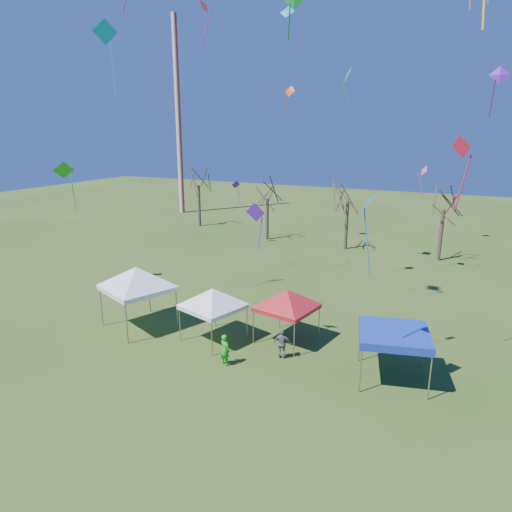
{
  "coord_description": "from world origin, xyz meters",
  "views": [
    {
      "loc": [
        8.61,
        -17.45,
        11.07
      ],
      "look_at": [
        -1.43,
        3.0,
        4.73
      ],
      "focal_mm": 32.0,
      "sensor_mm": 36.0,
      "label": 1
    }
  ],
  "objects_px": {
    "tree_0": "(198,171)",
    "tent_red": "(287,293)",
    "tree_2": "(349,183)",
    "person_green": "(225,350)",
    "radio_mast": "(178,118)",
    "tent_blue": "(394,335)",
    "tent_white_mid": "(213,292)",
    "tent_white_west": "(136,271)",
    "person_grey": "(282,344)",
    "tree_1": "(267,183)",
    "tree_3": "(446,191)"
  },
  "relations": [
    {
      "from": "tree_2",
      "to": "tent_blue",
      "type": "xyz_separation_m",
      "value": [
        8.3,
        -22.34,
        -4.09
      ]
    },
    {
      "from": "radio_mast",
      "to": "tree_1",
      "type": "distance_m",
      "value": 20.72
    },
    {
      "from": "tent_white_west",
      "to": "tent_blue",
      "type": "distance_m",
      "value": 14.24
    },
    {
      "from": "tree_0",
      "to": "person_grey",
      "type": "height_order",
      "value": "tree_0"
    },
    {
      "from": "tree_1",
      "to": "tree_2",
      "type": "relative_size",
      "value": 0.92
    },
    {
      "from": "tree_2",
      "to": "radio_mast",
      "type": "bearing_deg",
      "value": 159.43
    },
    {
      "from": "radio_mast",
      "to": "person_grey",
      "type": "xyz_separation_m",
      "value": [
        28.68,
        -32.33,
        -11.72
      ]
    },
    {
      "from": "tent_white_west",
      "to": "person_grey",
      "type": "xyz_separation_m",
      "value": [
        8.93,
        0.11,
        -2.58
      ]
    },
    {
      "from": "tree_3",
      "to": "person_grey",
      "type": "bearing_deg",
      "value": -103.46
    },
    {
      "from": "tree_2",
      "to": "person_green",
      "type": "relative_size",
      "value": 5.17
    },
    {
      "from": "tent_red",
      "to": "tent_white_west",
      "type": "bearing_deg",
      "value": -166.71
    },
    {
      "from": "tree_1",
      "to": "tree_3",
      "type": "xyz_separation_m",
      "value": [
        16.8,
        -0.6,
        0.29
      ]
    },
    {
      "from": "tent_red",
      "to": "person_green",
      "type": "xyz_separation_m",
      "value": [
        -1.68,
        -3.7,
        -1.96
      ]
    },
    {
      "from": "tree_0",
      "to": "person_green",
      "type": "height_order",
      "value": "tree_0"
    },
    {
      "from": "tree_3",
      "to": "radio_mast",
      "type": "bearing_deg",
      "value": 163.69
    },
    {
      "from": "tent_red",
      "to": "person_grey",
      "type": "relative_size",
      "value": 2.44
    },
    {
      "from": "tent_red",
      "to": "tree_3",
      "type": "bearing_deg",
      "value": 73.93
    },
    {
      "from": "tree_2",
      "to": "tent_blue",
      "type": "height_order",
      "value": "tree_2"
    },
    {
      "from": "tree_1",
      "to": "tent_blue",
      "type": "distance_m",
      "value": 28.34
    },
    {
      "from": "radio_mast",
      "to": "tree_2",
      "type": "height_order",
      "value": "radio_mast"
    },
    {
      "from": "tent_red",
      "to": "person_green",
      "type": "relative_size",
      "value": 2.4
    },
    {
      "from": "tree_3",
      "to": "person_green",
      "type": "height_order",
      "value": "tree_3"
    },
    {
      "from": "radio_mast",
      "to": "tree_3",
      "type": "distance_m",
      "value": 36.04
    },
    {
      "from": "radio_mast",
      "to": "tent_white_mid",
      "type": "height_order",
      "value": "radio_mast"
    },
    {
      "from": "tree_3",
      "to": "tent_blue",
      "type": "xyz_separation_m",
      "value": [
        -0.1,
        -22.01,
        -3.88
      ]
    },
    {
      "from": "tent_white_mid",
      "to": "tent_red",
      "type": "xyz_separation_m",
      "value": [
        3.6,
        1.6,
        -0.01
      ]
    },
    {
      "from": "person_green",
      "to": "tent_white_west",
      "type": "bearing_deg",
      "value": 4.09
    },
    {
      "from": "person_grey",
      "to": "tent_white_mid",
      "type": "bearing_deg",
      "value": -18.4
    },
    {
      "from": "radio_mast",
      "to": "tree_3",
      "type": "relative_size",
      "value": 3.16
    },
    {
      "from": "tree_0",
      "to": "tent_white_west",
      "type": "relative_size",
      "value": 1.92
    },
    {
      "from": "tent_white_west",
      "to": "tree_1",
      "type": "bearing_deg",
      "value": 96.22
    },
    {
      "from": "tent_white_mid",
      "to": "tent_red",
      "type": "bearing_deg",
      "value": 24.04
    },
    {
      "from": "tent_white_mid",
      "to": "person_grey",
      "type": "relative_size",
      "value": 2.39
    },
    {
      "from": "tree_0",
      "to": "tent_red",
      "type": "relative_size",
      "value": 2.22
    },
    {
      "from": "tent_white_mid",
      "to": "tent_red",
      "type": "height_order",
      "value": "tent_white_mid"
    },
    {
      "from": "tent_blue",
      "to": "tree_1",
      "type": "bearing_deg",
      "value": 126.45
    },
    {
      "from": "tree_1",
      "to": "tent_white_mid",
      "type": "relative_size",
      "value": 2.03
    },
    {
      "from": "tree_0",
      "to": "tent_white_west",
      "type": "distance_m",
      "value": 28.9
    },
    {
      "from": "radio_mast",
      "to": "tree_3",
      "type": "bearing_deg",
      "value": -16.31
    },
    {
      "from": "tree_0",
      "to": "tent_blue",
      "type": "relative_size",
      "value": 2.28
    },
    {
      "from": "tree_3",
      "to": "tent_red",
      "type": "relative_size",
      "value": 2.08
    },
    {
      "from": "tree_0",
      "to": "tree_2",
      "type": "height_order",
      "value": "tree_0"
    },
    {
      "from": "tree_0",
      "to": "tent_red",
      "type": "bearing_deg",
      "value": -48.66
    },
    {
      "from": "tree_2",
      "to": "tent_white_mid",
      "type": "bearing_deg",
      "value": -92.81
    },
    {
      "from": "person_green",
      "to": "tent_white_mid",
      "type": "bearing_deg",
      "value": -29.03
    },
    {
      "from": "tree_1",
      "to": "tree_3",
      "type": "height_order",
      "value": "tree_3"
    },
    {
      "from": "tree_2",
      "to": "person_grey",
      "type": "bearing_deg",
      "value": -82.36
    },
    {
      "from": "radio_mast",
      "to": "tent_red",
      "type": "height_order",
      "value": "radio_mast"
    },
    {
      "from": "tent_white_west",
      "to": "tent_red",
      "type": "bearing_deg",
      "value": 13.29
    },
    {
      "from": "tree_2",
      "to": "person_green",
      "type": "height_order",
      "value": "tree_2"
    }
  ]
}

